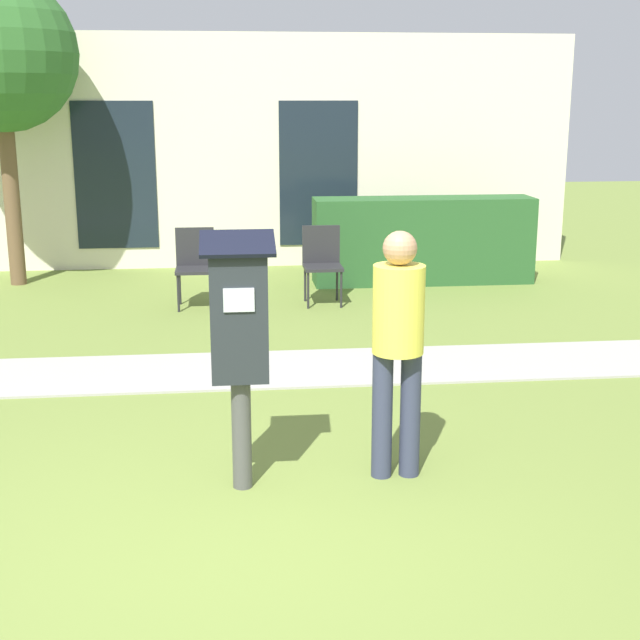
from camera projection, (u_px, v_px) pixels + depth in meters
name	position (u px, v px, depth m)	size (l,w,h in m)	color
ground_plane	(219.00, 545.00, 4.83)	(40.00, 40.00, 0.00)	olive
sidewalk	(220.00, 371.00, 7.85)	(12.00, 1.10, 0.02)	#A3A099
building_facade	(218.00, 153.00, 12.38)	(10.00, 0.26, 3.20)	beige
parking_meter	(239.00, 329.00, 5.30)	(0.44, 0.31, 1.59)	#4C4C4C
person_standing	(398.00, 336.00, 5.49)	(0.32, 0.32, 1.58)	#333851
outdoor_chair_left	(195.00, 261.00, 10.19)	(0.44, 0.44, 0.90)	#262628
outdoor_chair_middle	(322.00, 258.00, 10.35)	(0.44, 0.44, 0.90)	#262628
hedge_row	(423.00, 240.00, 11.49)	(2.83, 0.60, 1.10)	#285628
tree	(0.00, 55.00, 10.81)	(1.90, 1.90, 3.82)	brown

